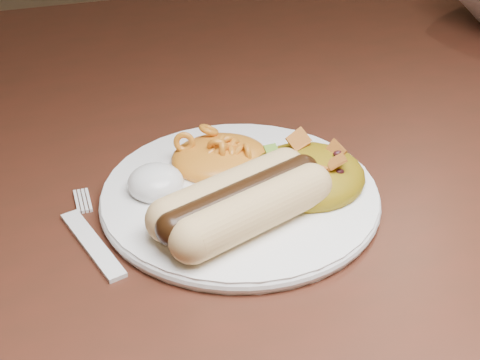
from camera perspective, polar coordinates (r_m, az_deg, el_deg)
name	(u,v)px	position (r m, az deg, el deg)	size (l,w,h in m)	color
table	(289,183)	(0.79, 4.17, -0.23)	(1.60, 0.90, 0.75)	#471D13
plate	(240,195)	(0.59, 0.00, -1.32)	(0.24, 0.24, 0.01)	white
hotdog	(242,201)	(0.54, 0.17, -1.77)	(0.13, 0.11, 0.04)	#F1DB75
mac_and_cheese	(220,145)	(0.62, -1.71, 2.96)	(0.09, 0.08, 0.04)	orange
sour_cream	(155,176)	(0.58, -7.26, 0.34)	(0.05, 0.05, 0.03)	white
taco_salad	(307,165)	(0.59, 5.76, 1.24)	(0.11, 0.10, 0.05)	#C76404
fork	(92,244)	(0.56, -12.49, -5.36)	(0.02, 0.14, 0.00)	white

